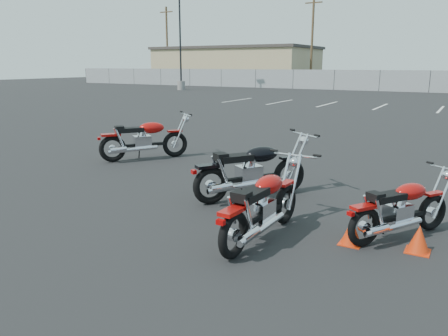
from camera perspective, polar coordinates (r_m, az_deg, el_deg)
The scene contains 13 objects.
ground at distance 6.84m, azimuth -3.99°, elevation -6.12°, with size 120.00×120.00×0.00m, color black.
motorcycle_front_red at distance 10.84m, azimuth -10.40°, elevation 3.74°, with size 1.71×2.05×1.11m.
motorcycle_second_black at distance 7.53m, azimuth 3.61°, elevation -0.30°, with size 1.65×2.09×1.11m.
motorcycle_third_red at distance 5.79m, azimuth 5.06°, elevation -4.94°, with size 0.81×2.10×1.03m.
motorcycle_rear_red at distance 6.27m, azimuth 22.09°, elevation -4.97°, with size 1.32×1.72×0.90m.
training_cone_near at distance 5.95m, azimuth 16.31°, elevation -7.99°, with size 0.28×0.28×0.34m.
training_cone_far at distance 6.00m, azimuth 24.11°, elevation -8.44°, with size 0.29×0.29×0.35m.
light_pole_west at distance 40.71m, azimuth -5.68°, elevation 13.63°, with size 0.80×0.70×9.75m.
chainlink_fence at distance 40.52m, azimuth 25.29°, elevation 10.18°, with size 80.06×0.06×1.80m.
tan_building_west at distance 53.83m, azimuth 1.63°, elevation 13.25°, with size 18.40×10.40×4.30m.
utility_pole_a at distance 55.70m, azimuth -7.44°, elevation 15.75°, with size 1.80×0.24×9.00m.
utility_pole_b at distance 48.01m, azimuth 11.43°, elevation 16.00°, with size 1.80×0.24×9.00m.
parking_line_stripes at distance 26.16m, azimuth 16.51°, elevation 7.85°, with size 15.12×4.00×0.01m.
Camera 1 is at (3.63, -5.33, 2.28)m, focal length 35.00 mm.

